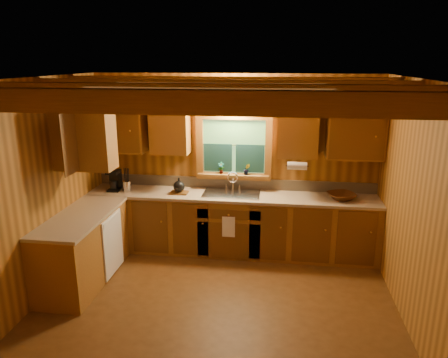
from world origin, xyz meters
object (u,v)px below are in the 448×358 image
cutting_board (179,193)px  wicker_basket (341,196)px  sink (231,197)px  coffee_maker (115,180)px

cutting_board → wicker_basket: bearing=1.0°
sink → cutting_board: 0.77m
sink → cutting_board: size_ratio=3.28×
coffee_maker → sink: bearing=-2.2°
sink → wicker_basket: 1.56m
coffee_maker → cutting_board: (0.99, -0.03, -0.14)m
sink → cutting_board: sink is taller
sink → coffee_maker: bearing=-178.5°
coffee_maker → cutting_board: coffee_maker is taller
coffee_maker → wicker_basket: bearing=-3.6°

